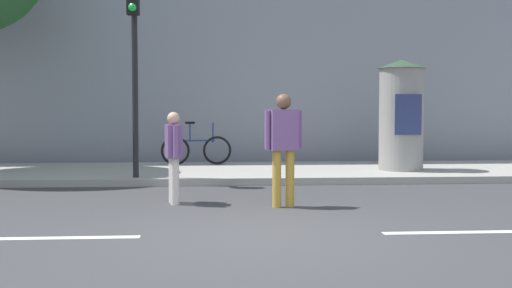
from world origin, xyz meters
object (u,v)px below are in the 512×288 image
bicycle_leaning (196,149)px  traffic_light (134,43)px  poster_column (401,114)px  pedestrian_in_red_top (389,128)px  pedestrian_with_bag (283,140)px  pedestrian_in_dark_shirt (174,150)px

bicycle_leaning → traffic_light: bearing=-111.6°
traffic_light → bicycle_leaning: traffic_light is taller
poster_column → bicycle_leaning: poster_column is taller
pedestrian_in_red_top → bicycle_leaning: (-5.01, -0.31, -0.53)m
pedestrian_in_red_top → bicycle_leaning: size_ratio=0.90×
poster_column → pedestrian_with_bag: bearing=-126.7°
pedestrian_in_dark_shirt → bicycle_leaning: size_ratio=0.85×
poster_column → pedestrian_in_dark_shirt: bearing=-142.3°
poster_column → bicycle_leaning: size_ratio=1.43×
poster_column → pedestrian_in_dark_shirt: poster_column is taller
pedestrian_in_red_top → bicycle_leaning: pedestrian_in_red_top is taller
traffic_light → pedestrian_with_bag: (2.69, -3.03, -1.82)m
poster_column → pedestrian_in_dark_shirt: size_ratio=1.68×
poster_column → pedestrian_with_bag: poster_column is taller
pedestrian_in_dark_shirt → pedestrian_with_bag: bearing=-15.4°
poster_column → pedestrian_in_red_top: 2.04m
poster_column → pedestrian_with_bag: size_ratio=1.41×
poster_column → pedestrian_in_dark_shirt: 6.30m
traffic_light → pedestrian_with_bag: 4.44m
poster_column → pedestrian_in_dark_shirt: (-4.96, -3.83, -0.56)m
pedestrian_in_red_top → bicycle_leaning: bearing=-176.4°
poster_column → pedestrian_with_bag: (-3.21, -4.31, -0.37)m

